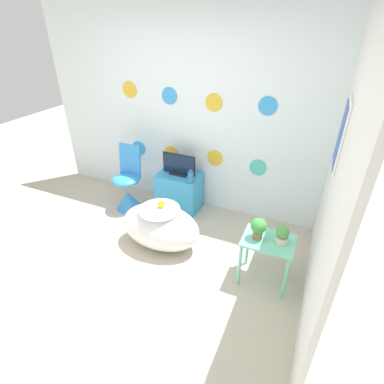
# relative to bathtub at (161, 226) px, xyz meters

# --- Properties ---
(ground_plane) EXTENTS (12.00, 12.00, 0.00)m
(ground_plane) POSITION_rel_bathtub_xyz_m (-0.04, -0.80, -0.26)
(ground_plane) COLOR #BCB29E
(wall_back_dotted) EXTENTS (4.41, 0.05, 2.60)m
(wall_back_dotted) POSITION_rel_bathtub_xyz_m (-0.04, 1.07, 1.04)
(wall_back_dotted) COLOR white
(wall_back_dotted) RESTS_ON ground_plane
(wall_right) EXTENTS (0.06, 2.85, 2.60)m
(wall_right) POSITION_rel_bathtub_xyz_m (1.68, 0.13, 1.04)
(wall_right) COLOR silver
(wall_right) RESTS_ON ground_plane
(bathtub) EXTENTS (0.96, 0.58, 0.52)m
(bathtub) POSITION_rel_bathtub_xyz_m (0.00, 0.00, 0.00)
(bathtub) COLOR white
(bathtub) RESTS_ON ground_plane
(rubber_duck) EXTENTS (0.08, 0.09, 0.09)m
(rubber_duck) POSITION_rel_bathtub_xyz_m (0.01, 0.02, 0.30)
(rubber_duck) COLOR yellow
(rubber_duck) RESTS_ON bathtub
(chair) EXTENTS (0.38, 0.38, 0.91)m
(chair) POSITION_rel_bathtub_xyz_m (-0.81, 0.53, 0.03)
(chair) COLOR #338CE0
(chair) RESTS_ON ground_plane
(tv_cabinet) EXTENTS (0.58, 0.40, 0.53)m
(tv_cabinet) POSITION_rel_bathtub_xyz_m (-0.15, 0.82, 0.00)
(tv_cabinet) COLOR #389ED6
(tv_cabinet) RESTS_ON ground_plane
(tv) EXTENTS (0.47, 0.12, 0.30)m
(tv) POSITION_rel_bathtub_xyz_m (-0.15, 0.82, 0.40)
(tv) COLOR black
(tv) RESTS_ON tv_cabinet
(vase) EXTENTS (0.07, 0.07, 0.18)m
(vase) POSITION_rel_bathtub_xyz_m (0.09, 0.68, 0.35)
(vase) COLOR #2D72B7
(vase) RESTS_ON tv_cabinet
(side_table) EXTENTS (0.50, 0.37, 0.53)m
(side_table) POSITION_rel_bathtub_xyz_m (1.24, -0.07, 0.18)
(side_table) COLOR #72D8B7
(side_table) RESTS_ON ground_plane
(potted_plant_left) EXTENTS (0.15, 0.15, 0.22)m
(potted_plant_left) POSITION_rel_bathtub_xyz_m (1.13, -0.09, 0.40)
(potted_plant_left) COLOR #8C6B4C
(potted_plant_left) RESTS_ON side_table
(potted_plant_right) EXTENTS (0.12, 0.12, 0.19)m
(potted_plant_right) POSITION_rel_bathtub_xyz_m (1.36, -0.08, 0.37)
(potted_plant_right) COLOR beige
(potted_plant_right) RESTS_ON side_table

